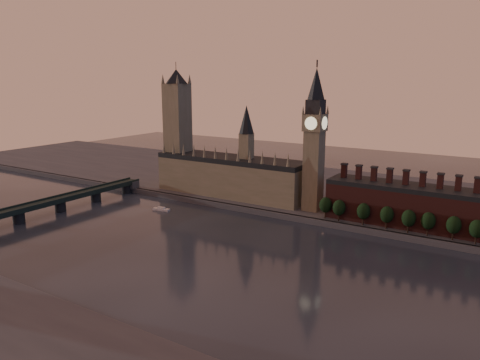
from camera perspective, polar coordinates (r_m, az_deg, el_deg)
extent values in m
plane|color=black|center=(263.43, -3.14, -9.76)|extent=(900.00, 900.00, 0.00)
cube|color=#4A4A4F|center=(335.80, 5.82, -4.49)|extent=(900.00, 4.00, 4.00)
cube|color=#4A4A4F|center=(415.60, 11.40, -1.37)|extent=(900.00, 180.00, 4.00)
cube|color=#7D7059|center=(384.25, -1.13, 0.21)|extent=(130.00, 30.00, 28.00)
cube|color=black|center=(381.18, -1.14, 2.56)|extent=(130.00, 30.00, 4.00)
cube|color=#7D7059|center=(371.61, 0.78, 3.86)|extent=(9.00, 9.00, 24.00)
cone|color=black|center=(368.88, 0.79, 7.40)|extent=(12.00, 12.00, 22.00)
cone|color=#7D7059|center=(404.72, -9.25, 3.98)|extent=(2.60, 2.60, 10.00)
cone|color=#7D7059|center=(397.75, -8.09, 3.87)|extent=(2.60, 2.60, 10.00)
cone|color=#7D7059|center=(390.94, -6.89, 3.76)|extent=(2.60, 2.60, 10.00)
cone|color=#7D7059|center=(384.31, -5.65, 3.64)|extent=(2.60, 2.60, 10.00)
cone|color=#7D7059|center=(377.87, -4.36, 3.51)|extent=(2.60, 2.60, 10.00)
cone|color=#7D7059|center=(371.63, -3.03, 3.38)|extent=(2.60, 2.60, 10.00)
cone|color=#7D7059|center=(365.60, -1.66, 3.24)|extent=(2.60, 2.60, 10.00)
cone|color=#7D7059|center=(359.79, -0.24, 3.10)|extent=(2.60, 2.60, 10.00)
cone|color=#7D7059|center=(354.20, 1.23, 2.94)|extent=(2.60, 2.60, 10.00)
cone|color=#7D7059|center=(348.86, 2.74, 2.79)|extent=(2.60, 2.60, 10.00)
cone|color=#7D7059|center=(343.77, 4.29, 2.62)|extent=(2.60, 2.60, 10.00)
cone|color=#7D7059|center=(338.94, 5.89, 2.45)|extent=(2.60, 2.60, 10.00)
cube|color=#7D7059|center=(411.56, -7.58, 5.30)|extent=(18.00, 18.00, 90.00)
cone|color=black|center=(408.46, -7.79, 12.41)|extent=(24.00, 24.00, 12.00)
cylinder|color=#232326|center=(408.51, -7.81, 13.25)|extent=(0.50, 0.50, 12.00)
cone|color=#7D7059|center=(407.62, -9.40, 12.08)|extent=(3.00, 3.00, 8.00)
cone|color=#7D7059|center=(397.19, -7.63, 12.13)|extent=(3.00, 3.00, 8.00)
cone|color=#7D7059|center=(419.73, -7.92, 12.13)|extent=(3.00, 3.00, 8.00)
cone|color=#7D7059|center=(409.61, -6.17, 12.17)|extent=(3.00, 3.00, 8.00)
cube|color=#7D7059|center=(341.84, 8.94, 1.08)|extent=(12.00, 12.00, 58.00)
cube|color=#7D7059|center=(336.79, 9.14, 6.93)|extent=(14.00, 14.00, 12.00)
cube|color=#232326|center=(335.94, 9.20, 8.80)|extent=(11.00, 11.00, 10.00)
cone|color=black|center=(335.34, 9.30, 11.53)|extent=(13.00, 13.00, 22.00)
cylinder|color=#232326|center=(335.43, 9.38, 13.83)|extent=(1.00, 1.00, 5.00)
cylinder|color=beige|center=(330.21, 8.64, 6.84)|extent=(9.00, 0.50, 9.00)
cylinder|color=beige|center=(343.39, 9.62, 7.02)|extent=(9.00, 0.50, 9.00)
cylinder|color=beige|center=(339.68, 8.01, 7.01)|extent=(0.50, 9.00, 9.00)
cylinder|color=beige|center=(334.03, 10.28, 6.84)|extent=(0.50, 9.00, 9.00)
cone|color=#7D7059|center=(332.77, 7.70, 8.47)|extent=(2.00, 2.00, 6.00)
cone|color=#7D7059|center=(327.57, 9.79, 8.34)|extent=(2.00, 2.00, 6.00)
cone|color=#7D7059|center=(344.60, 8.62, 8.57)|extent=(2.00, 2.00, 6.00)
cone|color=#7D7059|center=(339.57, 10.65, 8.44)|extent=(2.00, 2.00, 6.00)
cube|color=#4B201C|center=(325.24, 20.22, -3.21)|extent=(110.00, 25.00, 24.00)
cube|color=black|center=(322.04, 20.40, -0.90)|extent=(110.00, 25.00, 3.00)
cube|color=#4B201C|center=(333.13, 12.58, 1.07)|extent=(3.50, 3.50, 9.00)
cube|color=#232326|center=(332.20, 12.62, 1.92)|extent=(4.20, 4.20, 1.00)
cube|color=#4B201C|center=(329.85, 14.28, 0.88)|extent=(3.50, 3.50, 9.00)
cube|color=#232326|center=(328.91, 14.33, 1.73)|extent=(4.20, 4.20, 1.00)
cube|color=#4B201C|center=(326.87, 16.01, 0.67)|extent=(3.50, 3.50, 9.00)
cube|color=#232326|center=(325.93, 16.07, 1.53)|extent=(4.20, 4.20, 1.00)
cube|color=#4B201C|center=(324.20, 17.78, 0.47)|extent=(3.50, 3.50, 9.00)
cube|color=#232326|center=(323.25, 17.84, 1.33)|extent=(4.20, 4.20, 1.00)
cube|color=#4B201C|center=(321.85, 19.57, 0.25)|extent=(3.50, 3.50, 9.00)
cube|color=#232326|center=(320.89, 19.64, 1.13)|extent=(4.20, 4.20, 1.00)
cube|color=#4B201C|center=(319.82, 21.39, 0.04)|extent=(3.50, 3.50, 9.00)
cube|color=#232326|center=(318.86, 21.46, 0.92)|extent=(4.20, 4.20, 1.00)
cube|color=#4B201C|center=(318.12, 23.23, -0.18)|extent=(3.50, 3.50, 9.00)
cube|color=#232326|center=(317.15, 23.30, 0.70)|extent=(4.20, 4.20, 1.00)
cube|color=#4B201C|center=(316.76, 25.08, -0.40)|extent=(3.50, 3.50, 9.00)
cube|color=#232326|center=(315.79, 25.17, 0.49)|extent=(4.20, 4.20, 1.00)
cube|color=#4B201C|center=(315.74, 26.95, -0.62)|extent=(3.50, 3.50, 9.00)
cube|color=#232326|center=(314.76, 27.04, 0.27)|extent=(4.20, 4.20, 1.00)
cylinder|color=black|center=(328.72, 10.35, -4.10)|extent=(0.80, 0.80, 6.00)
ellipsoid|color=black|center=(326.95, 10.39, -3.01)|extent=(8.60, 8.60, 10.75)
cylinder|color=black|center=(323.72, 11.93, -4.43)|extent=(0.80, 0.80, 6.00)
ellipsoid|color=black|center=(321.92, 11.99, -3.32)|extent=(8.60, 8.60, 10.75)
cylinder|color=black|center=(319.19, 14.76, -4.82)|extent=(0.80, 0.80, 6.00)
ellipsoid|color=black|center=(317.37, 14.82, -3.70)|extent=(8.60, 8.60, 10.75)
cylinder|color=black|center=(315.79, 17.39, -5.17)|extent=(0.80, 0.80, 6.00)
ellipsoid|color=black|center=(313.95, 17.47, -4.04)|extent=(8.60, 8.60, 10.75)
cylinder|color=black|center=(312.18, 19.78, -5.54)|extent=(0.80, 0.80, 6.00)
ellipsoid|color=black|center=(310.32, 19.87, -4.40)|extent=(8.60, 8.60, 10.75)
cylinder|color=black|center=(310.93, 21.88, -5.78)|extent=(0.80, 0.80, 6.00)
ellipsoid|color=black|center=(309.06, 21.97, -4.64)|extent=(8.60, 8.60, 10.75)
cylinder|color=black|center=(308.52, 24.50, -6.16)|extent=(0.80, 0.80, 6.00)
ellipsoid|color=black|center=(306.63, 24.61, -5.00)|extent=(8.60, 8.60, 10.75)
cylinder|color=black|center=(306.78, 26.79, -6.48)|extent=(0.80, 0.80, 6.00)
ellipsoid|color=black|center=(304.88, 26.91, -5.32)|extent=(8.60, 8.60, 10.75)
cube|color=black|center=(365.87, -23.87, -2.96)|extent=(12.00, 200.00, 2.50)
cube|color=black|center=(369.90, -24.37, -2.54)|extent=(1.00, 200.00, 1.30)
cube|color=black|center=(360.95, -23.40, -2.81)|extent=(1.00, 200.00, 1.30)
cube|color=#4A4A4F|center=(424.20, -13.22, -0.48)|extent=(14.00, 8.00, 6.00)
cylinder|color=#232326|center=(361.01, -25.37, -4.14)|extent=(8.00, 8.00, 7.75)
cylinder|color=#232326|center=(379.21, -21.06, -3.01)|extent=(8.00, 8.00, 7.75)
cylinder|color=#232326|center=(399.48, -17.17, -1.96)|extent=(8.00, 8.00, 7.75)
cylinder|color=#232326|center=(421.52, -13.68, -1.02)|extent=(8.00, 8.00, 7.75)
cube|color=silver|center=(361.87, -9.57, -3.56)|extent=(13.73, 6.00, 1.52)
cube|color=silver|center=(361.51, -9.58, -3.36)|extent=(6.09, 3.77, 1.14)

